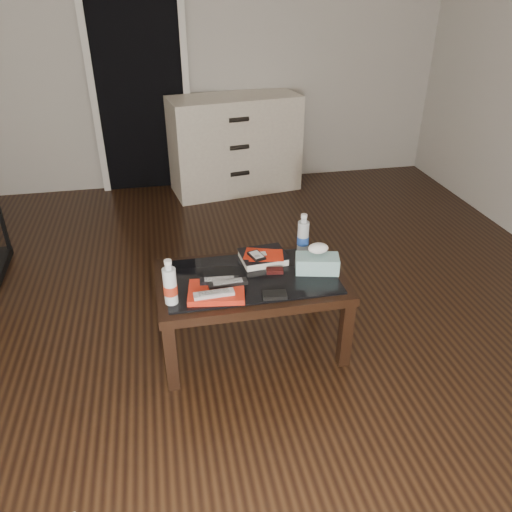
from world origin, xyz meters
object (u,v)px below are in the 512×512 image
at_px(dresser, 235,144).
at_px(water_bottle_right, 303,233).
at_px(tissue_box, 317,264).
at_px(textbook, 263,257).
at_px(coffee_table, 251,286).
at_px(water_bottle_left, 170,282).

relative_size(dresser, water_bottle_right, 5.31).
bearing_deg(tissue_box, textbook, 161.23).
distance_m(coffee_table, water_bottle_left, 0.49).
distance_m(dresser, tissue_box, 2.41).
relative_size(dresser, tissue_box, 5.50).
relative_size(coffee_table, water_bottle_right, 4.20).
relative_size(water_bottle_right, tissue_box, 1.03).
bearing_deg(dresser, coffee_table, -106.34).
bearing_deg(textbook, coffee_table, -128.18).
bearing_deg(coffee_table, tissue_box, -2.65).
distance_m(dresser, textbook, 2.25).
height_order(dresser, water_bottle_right, dresser).
height_order(textbook, tissue_box, tissue_box).
distance_m(textbook, water_bottle_left, 0.62).
bearing_deg(coffee_table, water_bottle_left, -159.33).
distance_m(coffee_table, textbook, 0.20).
distance_m(textbook, water_bottle_right, 0.27).
xyz_separation_m(dresser, water_bottle_right, (0.04, -2.19, 0.13)).
relative_size(textbook, water_bottle_right, 1.05).
distance_m(dresser, water_bottle_right, 2.19).
relative_size(coffee_table, textbook, 4.00).
height_order(dresser, water_bottle_left, dresser).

